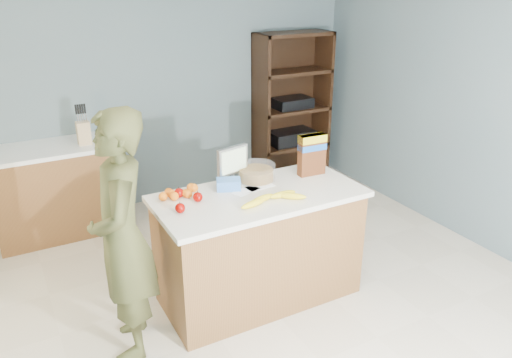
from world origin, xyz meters
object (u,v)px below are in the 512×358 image
tv (233,162)px  cereal_box (312,152)px  counter_peninsula (259,250)px  shelving_unit (290,111)px  person (123,238)px

tv → cereal_box: 0.65m
tv → cereal_box: bearing=-16.1°
counter_peninsula → shelving_unit: shelving_unit is taller
counter_peninsula → cereal_box: bearing=13.9°
person → tv: person is taller
person → tv: 1.09m
counter_peninsula → tv: 0.72m
counter_peninsula → person: (-1.05, -0.10, 0.43)m
shelving_unit → cereal_box: 2.16m
counter_peninsula → cereal_box: cereal_box is taller
shelving_unit → cereal_box: (-0.99, -1.91, 0.23)m
counter_peninsula → person: bearing=-174.8°
person → cereal_box: (1.61, 0.23, 0.24)m
shelving_unit → tv: 2.37m
person → cereal_box: person is taller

